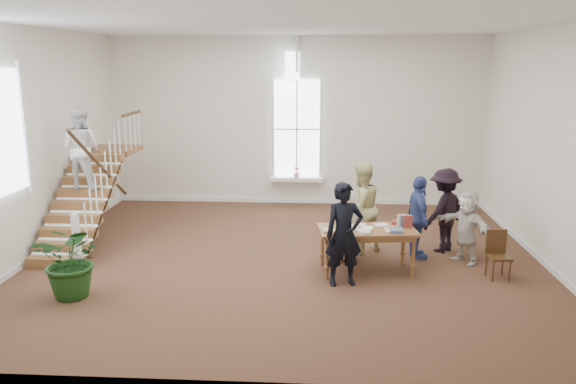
# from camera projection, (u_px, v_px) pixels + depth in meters

# --- Properties ---
(ground) EXTENTS (10.00, 10.00, 0.00)m
(ground) POSITION_uv_depth(u_px,v_px,m) (287.00, 257.00, 11.24)
(ground) COLOR #4D2C1E
(ground) RESTS_ON ground
(room_shell) EXTENTS (10.49, 10.00, 10.00)m
(room_shell) POSITION_uv_depth(u_px,v_px,m) (297.00, 189.00, 15.42)
(room_shell) COLOR silver
(room_shell) RESTS_ON ground
(staircase) EXTENTS (1.10, 4.10, 2.92)m
(staircase) POSITION_uv_depth(u_px,v_px,m) (84.00, 169.00, 11.85)
(staircase) COLOR brown
(staircase) RESTS_ON ground
(library_table) EXTENTS (1.86, 1.10, 0.89)m
(library_table) POSITION_uv_depth(u_px,v_px,m) (368.00, 233.00, 10.33)
(library_table) COLOR brown
(library_table) RESTS_ON ground
(police_officer) EXTENTS (0.75, 0.58, 1.83)m
(police_officer) POSITION_uv_depth(u_px,v_px,m) (344.00, 234.00, 9.69)
(police_officer) COLOR black
(police_officer) RESTS_ON ground
(elderly_woman) EXTENTS (0.79, 0.60, 1.47)m
(elderly_woman) POSITION_uv_depth(u_px,v_px,m) (347.00, 224.00, 10.94)
(elderly_woman) COLOR white
(elderly_woman) RESTS_ON ground
(person_yellow) EXTENTS (1.15, 1.10, 1.87)m
(person_yellow) POSITION_uv_depth(u_px,v_px,m) (361.00, 208.00, 11.36)
(person_yellow) COLOR #CFC581
(person_yellow) RESTS_ON ground
(woman_cluster_a) EXTENTS (0.54, 1.02, 1.66)m
(woman_cluster_a) POSITION_uv_depth(u_px,v_px,m) (418.00, 218.00, 11.04)
(woman_cluster_a) COLOR #384886
(woman_cluster_a) RESTS_ON ground
(woman_cluster_b) EXTENTS (1.26, 1.23, 1.73)m
(woman_cluster_b) POSITION_uv_depth(u_px,v_px,m) (444.00, 210.00, 11.44)
(woman_cluster_b) COLOR black
(woman_cluster_b) RESTS_ON ground
(woman_cluster_c) EXTENTS (1.10, 1.33, 1.43)m
(woman_cluster_c) POSITION_uv_depth(u_px,v_px,m) (467.00, 227.00, 10.82)
(woman_cluster_c) COLOR silver
(woman_cluster_c) RESTS_ON ground
(floor_plant) EXTENTS (1.23, 1.08, 1.28)m
(floor_plant) POSITION_uv_depth(u_px,v_px,m) (73.00, 260.00, 9.23)
(floor_plant) COLOR #163B12
(floor_plant) RESTS_ON ground
(side_chair) EXTENTS (0.42, 0.42, 0.87)m
(side_chair) POSITION_uv_depth(u_px,v_px,m) (498.00, 252.00, 10.11)
(side_chair) COLOR #391F0F
(side_chair) RESTS_ON ground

